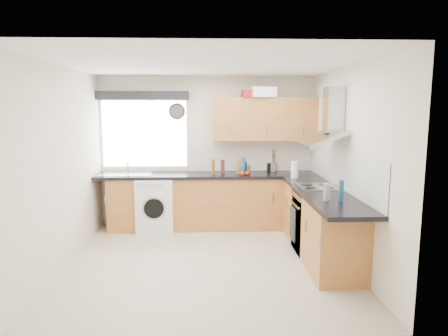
{
  "coord_description": "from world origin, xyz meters",
  "views": [
    {
      "loc": [
        0.02,
        -4.97,
        1.97
      ],
      "look_at": [
        0.25,
        0.85,
        1.1
      ],
      "focal_mm": 32.0,
      "sensor_mm": 36.0,
      "label": 1
    }
  ],
  "objects_px": {
    "oven": "(316,222)",
    "upper_cabinets": "(265,119)",
    "extractor_hood": "(327,124)",
    "washing_machine": "(156,204)"
  },
  "relations": [
    {
      "from": "oven",
      "to": "washing_machine",
      "type": "xyz_separation_m",
      "value": [
        -2.33,
        1.1,
        0.0
      ]
    },
    {
      "from": "upper_cabinets",
      "to": "washing_machine",
      "type": "xyz_separation_m",
      "value": [
        -1.78,
        -0.23,
        -1.37
      ]
    },
    {
      "from": "extractor_hood",
      "to": "washing_machine",
      "type": "relative_size",
      "value": 0.91
    },
    {
      "from": "extractor_hood",
      "to": "upper_cabinets",
      "type": "height_order",
      "value": "upper_cabinets"
    },
    {
      "from": "oven",
      "to": "extractor_hood",
      "type": "distance_m",
      "value": 1.35
    },
    {
      "from": "oven",
      "to": "upper_cabinets",
      "type": "relative_size",
      "value": 0.5
    },
    {
      "from": "oven",
      "to": "upper_cabinets",
      "type": "height_order",
      "value": "upper_cabinets"
    },
    {
      "from": "oven",
      "to": "extractor_hood",
      "type": "xyz_separation_m",
      "value": [
        0.1,
        -0.0,
        1.34
      ]
    },
    {
      "from": "upper_cabinets",
      "to": "washing_machine",
      "type": "distance_m",
      "value": 2.26
    },
    {
      "from": "oven",
      "to": "washing_machine",
      "type": "distance_m",
      "value": 2.58
    }
  ]
}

